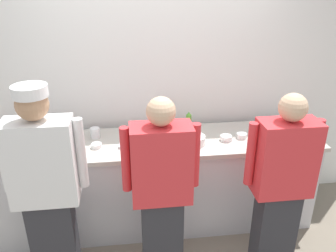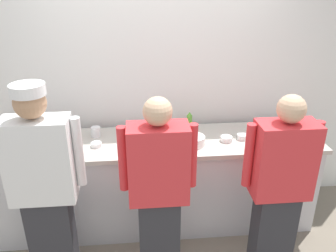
{
  "view_description": "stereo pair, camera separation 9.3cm",
  "coord_description": "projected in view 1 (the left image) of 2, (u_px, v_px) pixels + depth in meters",
  "views": [
    {
      "loc": [
        -0.26,
        -2.51,
        2.36
      ],
      "look_at": [
        0.1,
        0.38,
        1.06
      ],
      "focal_mm": 36.87,
      "sensor_mm": 36.0,
      "label": 1
    },
    {
      "loc": [
        -0.17,
        -2.52,
        2.36
      ],
      "look_at": [
        0.1,
        0.38,
        1.06
      ],
      "focal_mm": 36.87,
      "sensor_mm": 36.0,
      "label": 2
    }
  ],
  "objects": [
    {
      "name": "ground_plane",
      "position": [
        163.0,
        245.0,
        3.27
      ],
      "size": [
        9.0,
        9.0,
        0.0
      ],
      "primitive_type": "plane",
      "color": "slate"
    },
    {
      "name": "wall_back",
      "position": [
        153.0,
        84.0,
        3.49
      ],
      "size": [
        4.8,
        0.1,
        2.66
      ],
      "color": "white",
      "rests_on": "ground"
    },
    {
      "name": "prep_counter",
      "position": [
        158.0,
        182.0,
        3.41
      ],
      "size": [
        3.06,
        0.69,
        0.92
      ],
      "color": "silver",
      "rests_on": "ground"
    },
    {
      "name": "chef_near_left",
      "position": [
        46.0,
        189.0,
        2.53
      ],
      "size": [
        0.61,
        0.24,
        1.7
      ],
      "color": "#2D2D33",
      "rests_on": "ground"
    },
    {
      "name": "chef_center",
      "position": [
        162.0,
        190.0,
        2.63
      ],
      "size": [
        0.59,
        0.24,
        1.59
      ],
      "color": "#2D2D33",
      "rests_on": "ground"
    },
    {
      "name": "chef_far_right",
      "position": [
        281.0,
        184.0,
        2.71
      ],
      "size": [
        0.59,
        0.24,
        1.59
      ],
      "color": "#2D2D33",
      "rests_on": "ground"
    },
    {
      "name": "plate_stack_front",
      "position": [
        194.0,
        140.0,
        3.14
      ],
      "size": [
        0.21,
        0.21,
        0.08
      ],
      "color": "white",
      "rests_on": "prep_counter"
    },
    {
      "name": "plate_stack_rear",
      "position": [
        272.0,
        125.0,
        3.45
      ],
      "size": [
        0.21,
        0.21,
        0.07
      ],
      "color": "white",
      "rests_on": "prep_counter"
    },
    {
      "name": "mixing_bowl_steel",
      "position": [
        49.0,
        138.0,
        3.11
      ],
      "size": [
        0.36,
        0.36,
        0.14
      ],
      "primitive_type": "cylinder",
      "color": "#B7BABF",
      "rests_on": "prep_counter"
    },
    {
      "name": "sheet_tray",
      "position": [
        149.0,
        140.0,
        3.21
      ],
      "size": [
        0.57,
        0.43,
        0.02
      ],
      "primitive_type": "cube",
      "rotation": [
        0.0,
        0.0,
        -0.18
      ],
      "color": "#B7BABF",
      "rests_on": "prep_counter"
    },
    {
      "name": "squeeze_bottle_primary",
      "position": [
        17.0,
        130.0,
        3.2
      ],
      "size": [
        0.06,
        0.06,
        0.2
      ],
      "color": "red",
      "rests_on": "prep_counter"
    },
    {
      "name": "squeeze_bottle_secondary",
      "position": [
        189.0,
        122.0,
        3.38
      ],
      "size": [
        0.05,
        0.05,
        0.2
      ],
      "color": "#56A333",
      "rests_on": "prep_counter"
    },
    {
      "name": "ramekin_yellow_sauce",
      "position": [
        242.0,
        136.0,
        3.26
      ],
      "size": [
        0.1,
        0.1,
        0.05
      ],
      "color": "white",
      "rests_on": "prep_counter"
    },
    {
      "name": "ramekin_orange_sauce",
      "position": [
        226.0,
        138.0,
        3.22
      ],
      "size": [
        0.11,
        0.11,
        0.05
      ],
      "color": "white",
      "rests_on": "prep_counter"
    },
    {
      "name": "ramekin_red_sauce",
      "position": [
        96.0,
        145.0,
        3.09
      ],
      "size": [
        0.1,
        0.1,
        0.04
      ],
      "color": "white",
      "rests_on": "prep_counter"
    },
    {
      "name": "ramekin_green_sauce",
      "position": [
        72.0,
        151.0,
        2.99
      ],
      "size": [
        0.08,
        0.08,
        0.04
      ],
      "color": "white",
      "rests_on": "prep_counter"
    },
    {
      "name": "deli_cup",
      "position": [
        95.0,
        133.0,
        3.27
      ],
      "size": [
        0.09,
        0.09,
        0.1
      ],
      "primitive_type": "cylinder",
      "color": "white",
      "rests_on": "prep_counter"
    }
  ]
}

